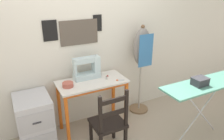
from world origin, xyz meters
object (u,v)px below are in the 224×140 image
filing_cabinet (35,122)px  storage_box (200,81)px  scissors (119,80)px  thread_spool_near_machine (106,78)px  thread_spool_mid_table (107,76)px  dress_form (142,53)px  sewing_machine (88,68)px  wooden_chair (109,123)px  fabric_bowl (68,85)px  ironing_board (205,86)px

filing_cabinet → storage_box: storage_box is taller
scissors → thread_spool_near_machine: thread_spool_near_machine is taller
thread_spool_mid_table → dress_form: (0.63, 0.07, 0.24)m
sewing_machine → thread_spool_near_machine: 0.29m
wooden_chair → sewing_machine: bearing=88.9°
scissors → storage_box: size_ratio=0.60×
filing_cabinet → fabric_bowl: bearing=-2.2°
sewing_machine → thread_spool_near_machine: sewing_machine is taller
fabric_bowl → scissors: bearing=-10.7°
dress_form → ironing_board: (0.33, -0.97, -0.23)m
filing_cabinet → thread_spool_mid_table: bearing=1.8°
wooden_chair → ironing_board: size_ratio=0.74×
fabric_bowl → wooden_chair: size_ratio=0.16×
dress_form → ironing_board: size_ratio=1.20×
scissors → dress_form: (0.54, 0.25, 0.26)m
wooden_chair → storage_box: storage_box is taller
thread_spool_mid_table → wooden_chair: (-0.27, -0.58, -0.37)m
thread_spool_mid_table → dress_form: dress_form is taller
scissors → storage_box: bearing=-43.3°
fabric_bowl → wooden_chair: (0.34, -0.53, -0.38)m
sewing_machine → storage_box: sewing_machine is taller
thread_spool_near_machine → filing_cabinet: size_ratio=0.05×
sewing_machine → wooden_chair: sewing_machine is taller
storage_box → ironing_board: bearing=0.1°
filing_cabinet → dress_form: 1.84m
scissors → wooden_chair: wooden_chair is taller
sewing_machine → ironing_board: size_ratio=0.32×
dress_form → scissors: bearing=-155.2°
scissors → ironing_board: size_ratio=0.10×
thread_spool_mid_table → wooden_chair: 0.74m
sewing_machine → scissors: sewing_machine is taller
wooden_chair → filing_cabinet: 0.98m
thread_spool_near_machine → dress_form: 0.73m
sewing_machine → filing_cabinet: size_ratio=0.55×
wooden_chair → filing_cabinet: size_ratio=1.26×
fabric_bowl → storage_box: storage_box is taller
fabric_bowl → thread_spool_mid_table: bearing=4.9°
sewing_machine → filing_cabinet: (-0.82, -0.13, -0.56)m
filing_cabinet → ironing_board: (2.04, -0.87, 0.44)m
filing_cabinet → ironing_board: 2.26m
ironing_board → storage_box: size_ratio=6.27×
fabric_bowl → filing_cabinet: fabric_bowl is taller
sewing_machine → thread_spool_mid_table: (0.26, -0.09, -0.13)m
wooden_chair → thread_spool_mid_table: bearing=65.0°
fabric_bowl → storage_box: size_ratio=0.74×
thread_spool_mid_table → storage_box: bearing=-46.7°
ironing_board → storage_box: 0.14m
storage_box → sewing_machine: bearing=138.1°
fabric_bowl → ironing_board: size_ratio=0.12×
ironing_board → storage_box: bearing=-179.9°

